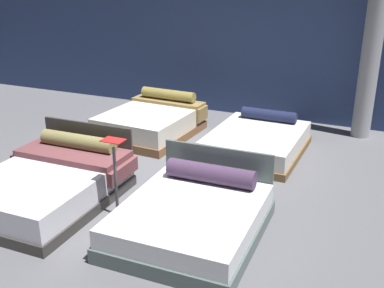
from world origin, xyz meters
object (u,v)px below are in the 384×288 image
bed_0 (50,183)px  bed_2 (151,122)px  bed_1 (193,216)px  support_pillar (372,45)px  bed_3 (257,141)px  price_sign (116,187)px

bed_0 → bed_2: size_ratio=1.08×
bed_1 → bed_2: (-2.18, 2.94, 0.04)m
bed_0 → bed_2: 2.98m
bed_2 → support_pillar: (3.75, 1.62, 1.49)m
support_pillar → bed_2: bearing=-156.6°
bed_0 → bed_3: 3.60m
bed_2 → bed_3: bearing=1.6°
price_sign → support_pillar: size_ratio=0.30×
bed_2 → price_sign: (1.10, -2.94, 0.14)m
bed_0 → bed_1: bed_0 is taller
bed_2 → price_sign: 3.14m
bed_2 → bed_3: size_ratio=0.99×
bed_1 → support_pillar: support_pillar is taller
bed_3 → support_pillar: 2.79m
bed_0 → bed_1: (2.14, 0.04, -0.04)m
bed_3 → price_sign: price_sign is taller
support_pillar → bed_1: bearing=-108.9°
price_sign → bed_0: bearing=-177.6°
bed_1 → price_sign: bearing=178.6°
bed_1 → support_pillar: (1.56, 4.56, 1.52)m
price_sign → bed_1: bearing=-0.1°
bed_0 → price_sign: price_sign is taller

